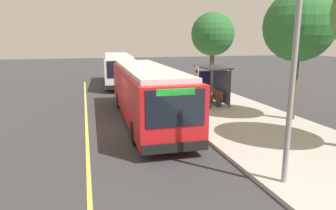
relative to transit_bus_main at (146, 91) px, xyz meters
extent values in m
plane|color=#38383A|center=(1.24, -1.01, -1.62)|extent=(120.00, 120.00, 0.00)
cube|color=#B7B2A8|center=(1.24, 4.99, -1.54)|extent=(44.00, 6.40, 0.15)
cube|color=#E0D64C|center=(1.24, -3.21, -1.61)|extent=(36.00, 0.14, 0.01)
cube|color=red|center=(-0.02, -0.01, -0.07)|extent=(11.78, 2.78, 2.40)
cube|color=silver|center=(-0.02, -0.01, 1.23)|extent=(10.84, 2.51, 0.20)
cube|color=black|center=(5.86, -0.12, 0.36)|extent=(0.08, 2.17, 1.34)
cube|color=black|center=(0.01, 1.28, 0.22)|extent=(10.32, 0.24, 1.06)
cube|color=white|center=(0.01, 1.28, -1.05)|extent=(11.14, 0.25, 0.28)
cube|color=#26D83F|center=(5.87, -0.12, 0.95)|extent=(0.06, 1.40, 0.24)
cube|color=black|center=(5.88, -0.13, -1.09)|extent=(0.13, 2.50, 0.36)
cylinder|color=black|center=(3.64, 1.07, -1.12)|extent=(1.01, 0.30, 1.00)
cylinder|color=black|center=(3.60, -1.24, -1.12)|extent=(1.01, 0.30, 1.00)
cylinder|color=black|center=(-3.51, 1.22, -1.12)|extent=(1.01, 0.30, 1.00)
cylinder|color=black|center=(-3.56, -1.09, -1.12)|extent=(1.01, 0.30, 1.00)
cube|color=white|center=(-13.78, -0.04, -0.07)|extent=(10.19, 3.18, 2.40)
cube|color=silver|center=(-13.78, -0.04, 1.23)|extent=(9.37, 2.88, 0.20)
cube|color=black|center=(-8.75, -0.36, 0.36)|extent=(0.18, 2.17, 1.34)
cube|color=black|center=(-13.70, 1.25, 0.22)|extent=(8.83, 0.60, 1.06)
cube|color=#197259|center=(-13.70, 1.25, -1.05)|extent=(9.53, 0.64, 0.28)
cube|color=#26D83F|center=(-8.75, -0.36, 0.95)|extent=(0.12, 1.40, 0.24)
cube|color=black|center=(-8.74, -0.36, -1.09)|extent=(0.24, 2.50, 0.36)
cylinder|color=black|center=(-10.60, 0.92, -1.12)|extent=(1.02, 0.34, 1.00)
cylinder|color=black|center=(-10.75, -1.39, -1.12)|extent=(1.02, 0.34, 1.00)
cylinder|color=black|center=(-16.72, 1.31, -1.12)|extent=(1.02, 0.34, 1.00)
cylinder|color=black|center=(-16.86, -1.00, -1.12)|extent=(1.02, 0.34, 1.00)
cylinder|color=#333338|center=(-1.14, 5.52, -0.27)|extent=(0.10, 0.10, 2.40)
cylinder|color=#333338|center=(-1.14, 4.22, -0.27)|extent=(0.10, 0.10, 2.40)
cylinder|color=#333338|center=(-3.74, 5.52, -0.27)|extent=(0.10, 0.10, 2.40)
cylinder|color=#333338|center=(-3.74, 4.22, -0.27)|extent=(0.10, 0.10, 2.40)
cube|color=#333338|center=(-2.44, 4.87, 0.97)|extent=(2.90, 1.60, 0.08)
cube|color=#4C606B|center=(-2.44, 5.52, -0.27)|extent=(2.47, 0.04, 2.16)
cube|color=navy|center=(-3.74, 4.87, -0.32)|extent=(0.06, 1.11, 1.82)
cube|color=brown|center=(-2.25, 4.96, -1.02)|extent=(1.60, 0.44, 0.06)
cube|color=brown|center=(-2.25, 5.20, -0.74)|extent=(1.60, 0.05, 0.44)
cube|color=#333338|center=(-2.97, 4.96, -1.24)|extent=(0.08, 0.40, 0.45)
cube|color=#333338|center=(-1.53, 4.96, -1.24)|extent=(0.08, 0.40, 0.45)
cylinder|color=#333338|center=(0.32, 2.77, -0.07)|extent=(0.07, 0.07, 2.80)
cube|color=white|center=(0.32, 2.75, 1.03)|extent=(0.44, 0.03, 0.56)
cube|color=red|center=(0.32, 2.74, 1.03)|extent=(0.40, 0.01, 0.16)
cylinder|color=brown|center=(2.26, 7.48, 0.29)|extent=(0.36, 0.36, 3.52)
sphere|color=#28662D|center=(2.26, 7.48, 3.40)|extent=(3.58, 3.58, 3.58)
cylinder|color=brown|center=(-6.90, 6.76, 0.20)|extent=(0.36, 0.36, 3.34)
sphere|color=#28662D|center=(-6.90, 6.76, 3.15)|extent=(3.40, 3.40, 3.40)
cylinder|color=gray|center=(8.57, 2.48, 1.73)|extent=(0.16, 0.16, 6.40)
camera|label=1|loc=(15.79, -3.14, 2.74)|focal=32.40mm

